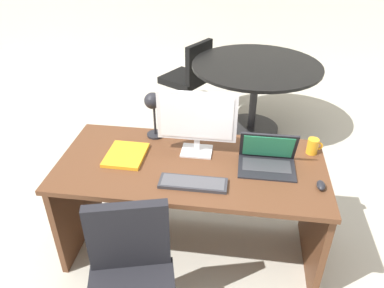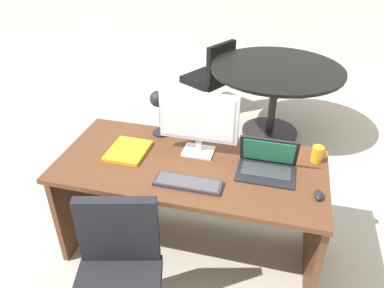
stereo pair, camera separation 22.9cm
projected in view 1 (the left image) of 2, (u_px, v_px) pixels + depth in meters
The scene contains 11 objects.
ground at pixel (211, 140), 4.02m from camera, with size 12.00×12.00×0.00m, color #B7B2A3.
desk at pixel (192, 186), 2.53m from camera, with size 1.68×0.79×0.75m.
monitor at pixel (197, 119), 2.34m from camera, with size 0.50×0.16×0.42m.
laptop at pixel (267, 155), 2.31m from camera, with size 0.35×0.25×0.23m.
keyboard at pixel (193, 183), 2.18m from camera, with size 0.40×0.13×0.02m.
mouse at pixel (321, 185), 2.15m from camera, with size 0.05×0.09×0.04m.
desk_lamp at pixel (153, 106), 2.50m from camera, with size 0.12×0.14×0.34m.
book at pixel (126, 155), 2.42m from camera, with size 0.25×0.29×0.02m.
coffee_mug at pixel (313, 146), 2.43m from camera, with size 0.10×0.07×0.10m.
meeting_table at pixel (255, 81), 3.91m from camera, with size 1.33×1.33×0.76m.
meeting_chair_near at pixel (188, 83), 4.51m from camera, with size 0.64×0.63×0.84m.
Camera 1 is at (0.27, -1.91, 2.12)m, focal length 35.17 mm.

